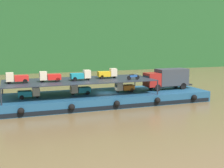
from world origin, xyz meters
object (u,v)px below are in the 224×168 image
(mini_truck_lower_mid, at_px, (124,87))
(mini_truck_upper_fore, at_px, (81,75))
(mini_truck_upper_stern, at_px, (17,78))
(mini_truck_upper_bow, at_px, (108,73))
(covered_lorry, at_px, (167,78))
(mini_truck_lower_stern, at_px, (29,93))
(motorcycle_upper_port, at_px, (133,77))
(cargo_barge, at_px, (106,98))
(mini_truck_lower_aft, at_px, (80,89))
(mini_truck_upper_mid, at_px, (50,77))

(mini_truck_lower_mid, distance_m, mini_truck_upper_fore, 6.71)
(mini_truck_lower_mid, xyz_separation_m, mini_truck_upper_stern, (-14.66, -0.03, 2.00))
(mini_truck_lower_mid, height_order, mini_truck_upper_bow, mini_truck_upper_bow)
(mini_truck_upper_fore, bearing_deg, covered_lorry, 0.25)
(mini_truck_lower_stern, relative_size, mini_truck_upper_stern, 1.00)
(mini_truck_lower_mid, distance_m, motorcycle_upper_port, 2.72)
(cargo_barge, bearing_deg, mini_truck_lower_stern, -177.71)
(cargo_barge, distance_m, motorcycle_upper_port, 5.05)
(mini_truck_lower_aft, bearing_deg, mini_truck_upper_stern, -178.35)
(mini_truck_upper_mid, bearing_deg, mini_truck_upper_stern, 178.55)
(mini_truck_lower_mid, bearing_deg, mini_truck_upper_stern, -179.90)
(mini_truck_lower_stern, bearing_deg, mini_truck_upper_mid, 1.22)
(mini_truck_lower_stern, bearing_deg, motorcycle_upper_port, -7.63)
(mini_truck_upper_bow, bearing_deg, mini_truck_upper_mid, -173.63)
(mini_truck_upper_stern, bearing_deg, mini_truck_upper_fore, -0.57)
(covered_lorry, xyz_separation_m, mini_truck_upper_stern, (-21.67, 0.02, 1.00))
(mini_truck_upper_stern, bearing_deg, cargo_barge, 1.25)
(mini_truck_upper_stern, bearing_deg, mini_truck_lower_mid, 0.10)
(mini_truck_lower_aft, relative_size, mini_truck_upper_mid, 1.00)
(mini_truck_lower_stern, xyz_separation_m, motorcycle_upper_port, (13.74, -1.84, 1.74))
(mini_truck_upper_stern, xyz_separation_m, mini_truck_upper_mid, (4.10, -0.10, 0.00))
(mini_truck_upper_mid, bearing_deg, mini_truck_lower_aft, 4.75)
(cargo_barge, distance_m, covered_lorry, 10.03)
(motorcycle_upper_port, bearing_deg, mini_truck_upper_bow, 134.24)
(mini_truck_upper_bow, bearing_deg, cargo_barge, -129.04)
(cargo_barge, relative_size, mini_truck_lower_mid, 10.62)
(mini_truck_lower_mid, height_order, mini_truck_upper_mid, mini_truck_upper_mid)
(mini_truck_upper_mid, distance_m, mini_truck_upper_bow, 8.36)
(cargo_barge, height_order, covered_lorry, covered_lorry)
(mini_truck_upper_fore, height_order, motorcycle_upper_port, mini_truck_upper_fore)
(covered_lorry, relative_size, mini_truck_lower_aft, 2.86)
(mini_truck_upper_mid, bearing_deg, mini_truck_upper_fore, 0.29)
(mini_truck_lower_aft, bearing_deg, mini_truck_lower_mid, -1.83)
(mini_truck_lower_stern, height_order, motorcycle_upper_port, motorcycle_upper_port)
(motorcycle_upper_port, bearing_deg, mini_truck_upper_mid, 170.27)
(cargo_barge, height_order, mini_truck_upper_bow, mini_truck_upper_bow)
(mini_truck_lower_stern, height_order, mini_truck_upper_stern, mini_truck_upper_stern)
(mini_truck_lower_mid, distance_m, mini_truck_upper_stern, 14.80)
(mini_truck_upper_mid, bearing_deg, mini_truck_lower_mid, 0.70)
(mini_truck_lower_mid, bearing_deg, cargo_barge, 175.08)
(cargo_barge, xyz_separation_m, mini_truck_upper_bow, (0.46, 0.56, 3.44))
(mini_truck_upper_mid, xyz_separation_m, motorcycle_upper_port, (11.06, -1.90, -0.26))
(mini_truck_upper_stern, distance_m, mini_truck_upper_bow, 12.44)
(mini_truck_upper_stern, xyz_separation_m, motorcycle_upper_port, (15.16, -2.00, -0.26))
(mini_truck_lower_mid, bearing_deg, mini_truck_lower_stern, -179.19)
(covered_lorry, bearing_deg, mini_truck_upper_stern, 179.94)
(mini_truck_upper_stern, xyz_separation_m, mini_truck_upper_bow, (12.41, 0.82, 0.00))
(mini_truck_upper_bow, xyz_separation_m, motorcycle_upper_port, (2.75, -2.82, -0.26))
(mini_truck_upper_fore, bearing_deg, mini_truck_upper_stern, 179.43)
(cargo_barge, distance_m, mini_truck_upper_stern, 12.44)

